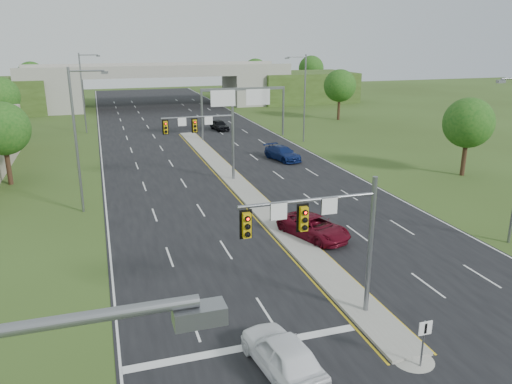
{
  "coord_description": "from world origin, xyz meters",
  "views": [
    {
      "loc": [
        -11.74,
        -19.11,
        13.05
      ],
      "look_at": [
        -1.99,
        11.64,
        3.0
      ],
      "focal_mm": 35.0,
      "sensor_mm": 36.0,
      "label": 1
    }
  ],
  "objects": [
    {
      "name": "signal_mast_near",
      "position": [
        -2.26,
        -0.07,
        4.73
      ],
      "size": [
        6.62,
        0.6,
        7.0
      ],
      "color": "slate",
      "rests_on": "ground"
    },
    {
      "name": "lightpole_l_mid",
      "position": [
        -13.3,
        20.0,
        6.1
      ],
      "size": [
        2.85,
        0.25,
        11.0
      ],
      "color": "slate",
      "rests_on": "ground"
    },
    {
      "name": "overpass",
      "position": [
        0.0,
        80.0,
        3.55
      ],
      "size": [
        80.0,
        14.0,
        8.1
      ],
      "color": "gray",
      "rests_on": "ground"
    },
    {
      "name": "car_far_b",
      "position": [
        7.33,
        31.29,
        0.77
      ],
      "size": [
        3.35,
        5.55,
        1.5
      ],
      "primitive_type": "imported",
      "rotation": [
        0.0,
        0.0,
        0.26
      ],
      "color": "#0D1C52",
      "rests_on": "road"
    },
    {
      "name": "tree_back_d",
      "position": [
        38.0,
        94.0,
        5.84
      ],
      "size": [
        6.0,
        6.0,
        8.85
      ],
      "color": "#382316",
      "rests_on": "ground"
    },
    {
      "name": "tree_r_mid",
      "position": [
        26.0,
        55.0,
        5.51
      ],
      "size": [
        5.2,
        5.2,
        8.12
      ],
      "color": "#382316",
      "rests_on": "ground"
    },
    {
      "name": "tree_l_mid",
      "position": [
        -24.0,
        55.0,
        5.51
      ],
      "size": [
        5.2,
        5.2,
        8.12
      ],
      "color": "#382316",
      "rests_on": "ground"
    },
    {
      "name": "car_far_c",
      "position": [
        5.05,
        51.41,
        0.75
      ],
      "size": [
        2.33,
        4.51,
        1.47
      ],
      "primitive_type": "imported",
      "rotation": [
        0.0,
        0.0,
        0.14
      ],
      "color": "black",
      "rests_on": "road"
    },
    {
      "name": "keep_right_sign",
      "position": [
        0.0,
        -4.53,
        1.52
      ],
      "size": [
        0.6,
        0.13,
        2.2
      ],
      "color": "slate",
      "rests_on": "ground"
    },
    {
      "name": "tree_back_c",
      "position": [
        24.0,
        94.0,
        5.51
      ],
      "size": [
        5.6,
        5.6,
        8.32
      ],
      "color": "#382316",
      "rests_on": "ground"
    },
    {
      "name": "car_far_a",
      "position": [
        1.5,
        9.7,
        0.77
      ],
      "size": [
        4.27,
        5.96,
        1.51
      ],
      "primitive_type": "imported",
      "rotation": [
        0.0,
        0.0,
        0.36
      ],
      "color": "#570817",
      "rests_on": "road"
    },
    {
      "name": "lightpole_l_far",
      "position": [
        -13.3,
        55.0,
        6.1
      ],
      "size": [
        2.85,
        0.25,
        11.0
      ],
      "color": "slate",
      "rests_on": "ground"
    },
    {
      "name": "signal_mast_far",
      "position": [
        -2.26,
        24.93,
        4.73
      ],
      "size": [
        6.62,
        0.6,
        7.0
      ],
      "color": "slate",
      "rests_on": "ground"
    },
    {
      "name": "tree_r_near",
      "position": [
        22.0,
        20.0,
        5.18
      ],
      "size": [
        4.8,
        4.8,
        7.6
      ],
      "color": "#382316",
      "rests_on": "ground"
    },
    {
      "name": "lightpole_r_far",
      "position": [
        13.3,
        40.0,
        6.1
      ],
      "size": [
        2.85,
        0.25,
        11.0
      ],
      "color": "slate",
      "rests_on": "ground"
    },
    {
      "name": "median_nose",
      "position": [
        0.0,
        -4.0,
        0.1
      ],
      "size": [
        2.0,
        2.0,
        0.16
      ],
      "primitive_type": "cone",
      "color": "gray",
      "rests_on": "road"
    },
    {
      "name": "sign_gantry",
      "position": [
        6.68,
        44.92,
        5.24
      ],
      "size": [
        11.58,
        0.44,
        6.67
      ],
      "color": "slate",
      "rests_on": "ground"
    },
    {
      "name": "tree_back_b",
      "position": [
        -24.0,
        94.0,
        5.51
      ],
      "size": [
        5.6,
        5.6,
        8.32
      ],
      "color": "#382316",
      "rests_on": "ground"
    },
    {
      "name": "median",
      "position": [
        0.0,
        23.0,
        0.1
      ],
      "size": [
        2.0,
        54.0,
        0.16
      ],
      "primitive_type": "cube",
      "color": "gray",
      "rests_on": "road"
    },
    {
      "name": "road",
      "position": [
        0.0,
        35.0,
        0.01
      ],
      "size": [
        24.0,
        160.0,
        0.02
      ],
      "primitive_type": "cube",
      "color": "black",
      "rests_on": "ground"
    },
    {
      "name": "tree_l_near",
      "position": [
        -20.0,
        30.0,
        5.18
      ],
      "size": [
        4.8,
        4.8,
        7.6
      ],
      "color": "#382316",
      "rests_on": "ground"
    },
    {
      "name": "ground",
      "position": [
        0.0,
        0.0,
        0.0
      ],
      "size": [
        240.0,
        240.0,
        0.0
      ],
      "primitive_type": "plane",
      "color": "#324619",
      "rests_on": "ground"
    },
    {
      "name": "lane_markings",
      "position": [
        -0.6,
        28.91,
        0.02
      ],
      "size": [
        23.72,
        160.0,
        0.01
      ],
      "color": "gold",
      "rests_on": "road"
    },
    {
      "name": "car_white",
      "position": [
        -5.5,
        -2.99,
        0.85
      ],
      "size": [
        2.62,
        5.11,
        1.67
      ],
      "primitive_type": "imported",
      "rotation": [
        0.0,
        0.0,
        3.28
      ],
      "color": "white",
      "rests_on": "road"
    }
  ]
}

